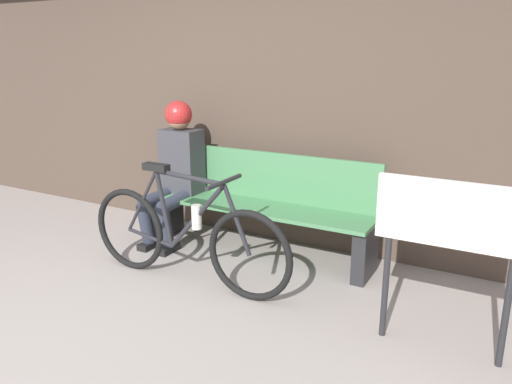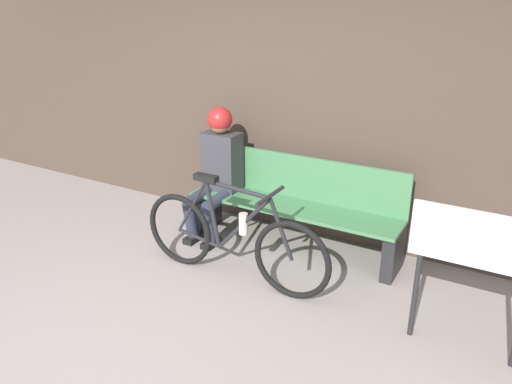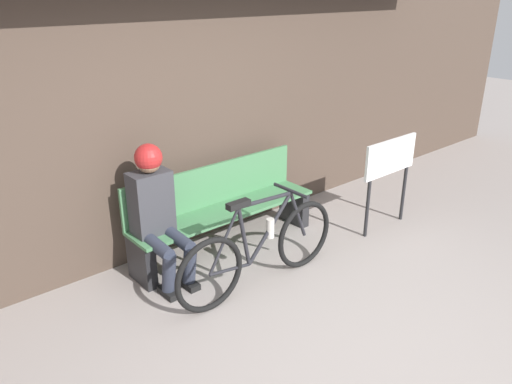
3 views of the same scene
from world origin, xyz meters
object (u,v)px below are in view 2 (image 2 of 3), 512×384
person_seated (217,164)px  signboard (476,251)px  bicycle (232,240)px  park_bench_near (295,206)px

person_seated → signboard: (2.31, -0.67, 0.02)m
signboard → person_seated: bearing=163.8°
signboard → bicycle: bearing=179.8°
bicycle → person_seated: person_seated is taller
park_bench_near → bicycle: (-0.18, -0.77, -0.04)m
person_seated → park_bench_near: bearing=7.7°
park_bench_near → bicycle: bicycle is taller
person_seated → signboard: person_seated is taller
bicycle → signboard: size_ratio=1.72×
bicycle → signboard: (1.74, -0.00, 0.37)m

